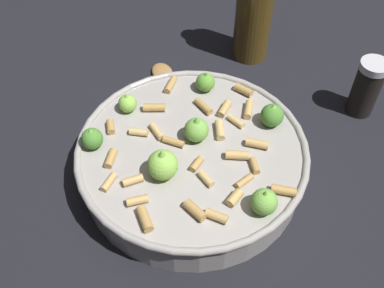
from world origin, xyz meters
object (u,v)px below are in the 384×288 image
at_px(pepper_shaker, 366,87).
at_px(olive_oil_bottle, 254,9).
at_px(wooden_spoon, 177,100).
at_px(cooking_pan, 192,158).

height_order(pepper_shaker, olive_oil_bottle, olive_oil_bottle).
bearing_deg(wooden_spoon, pepper_shaker, -40.02).
distance_m(pepper_shaker, olive_oil_bottle, 0.23).
bearing_deg(olive_oil_bottle, cooking_pan, -148.04).
distance_m(pepper_shaker, wooden_spoon, 0.31).
height_order(cooking_pan, wooden_spoon, cooking_pan).
bearing_deg(olive_oil_bottle, pepper_shaker, -77.99).
bearing_deg(pepper_shaker, cooking_pan, 168.31).
xyz_separation_m(pepper_shaker, olive_oil_bottle, (-0.05, 0.22, 0.05)).
bearing_deg(wooden_spoon, cooking_pan, -117.17).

